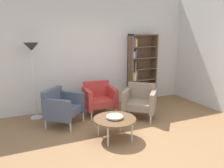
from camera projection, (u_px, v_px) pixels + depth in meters
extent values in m
plane|color=olive|center=(136.00, 145.00, 4.10)|extent=(8.32, 8.32, 0.00)
cube|color=silver|center=(90.00, 52.00, 5.96)|extent=(6.40, 0.12, 2.90)
cube|color=brown|center=(130.00, 70.00, 6.30)|extent=(0.03, 0.30, 1.90)
cube|color=brown|center=(154.00, 68.00, 6.60)|extent=(0.03, 0.30, 1.90)
cube|color=brown|center=(143.00, 35.00, 6.24)|extent=(0.80, 0.30, 0.03)
cube|color=brown|center=(141.00, 100.00, 6.66)|extent=(0.80, 0.30, 0.03)
cube|color=brown|center=(140.00, 68.00, 6.58)|extent=(0.80, 0.02, 1.90)
cube|color=brown|center=(142.00, 90.00, 6.59)|extent=(0.76, 0.28, 0.02)
cube|color=brown|center=(142.00, 79.00, 6.52)|extent=(0.76, 0.28, 0.02)
cube|color=brown|center=(142.00, 69.00, 6.45)|extent=(0.76, 0.28, 0.02)
cube|color=brown|center=(143.00, 58.00, 6.38)|extent=(0.76, 0.28, 0.02)
cube|color=brown|center=(143.00, 47.00, 6.31)|extent=(0.76, 0.28, 0.02)
cube|color=orange|center=(131.00, 98.00, 6.47)|extent=(0.03, 0.24, 0.21)
cube|color=orange|center=(132.00, 98.00, 6.48)|extent=(0.03, 0.22, 0.18)
cube|color=blue|center=(134.00, 97.00, 6.48)|extent=(0.03, 0.20, 0.25)
cube|color=purple|center=(135.00, 97.00, 6.49)|extent=(0.03, 0.19, 0.21)
cube|color=olive|center=(132.00, 87.00, 6.38)|extent=(0.03, 0.18, 0.21)
cube|color=black|center=(133.00, 87.00, 6.39)|extent=(0.03, 0.18, 0.21)
cube|color=orange|center=(134.00, 87.00, 6.41)|extent=(0.02, 0.20, 0.23)
cube|color=blue|center=(135.00, 86.00, 6.45)|extent=(0.04, 0.25, 0.26)
cube|color=yellow|center=(132.00, 76.00, 6.30)|extent=(0.04, 0.17, 0.23)
cube|color=white|center=(133.00, 77.00, 6.34)|extent=(0.02, 0.22, 0.19)
cube|color=white|center=(134.00, 75.00, 6.34)|extent=(0.02, 0.20, 0.27)
cube|color=olive|center=(135.00, 75.00, 6.35)|extent=(0.03, 0.20, 0.27)
cube|color=blue|center=(132.00, 66.00, 6.26)|extent=(0.02, 0.24, 0.20)
cube|color=black|center=(133.00, 65.00, 6.26)|extent=(0.03, 0.21, 0.23)
cube|color=yellow|center=(134.00, 66.00, 6.26)|extent=(0.02, 0.18, 0.20)
cube|color=black|center=(136.00, 66.00, 6.28)|extent=(0.03, 0.17, 0.19)
cube|color=white|center=(132.00, 55.00, 6.20)|extent=(0.03, 0.25, 0.17)
cube|color=green|center=(133.00, 54.00, 6.20)|extent=(0.02, 0.21, 0.19)
cube|color=purple|center=(134.00, 54.00, 6.22)|extent=(0.02, 0.25, 0.22)
cube|color=purple|center=(132.00, 43.00, 6.12)|extent=(0.04, 0.22, 0.21)
cube|color=olive|center=(134.00, 42.00, 6.12)|extent=(0.02, 0.22, 0.26)
cube|color=yellow|center=(135.00, 43.00, 6.14)|extent=(0.04, 0.21, 0.20)
cylinder|color=brown|center=(115.00, 119.00, 4.27)|extent=(0.80, 0.80, 0.02)
cylinder|color=silver|center=(108.00, 136.00, 4.01)|extent=(0.03, 0.03, 0.38)
cylinder|color=silver|center=(132.00, 132.00, 4.20)|extent=(0.03, 0.03, 0.38)
cylinder|color=silver|center=(98.00, 126.00, 4.43)|extent=(0.03, 0.03, 0.38)
cylinder|color=silver|center=(120.00, 122.00, 4.62)|extent=(0.03, 0.03, 0.38)
cylinder|color=beige|center=(115.00, 118.00, 4.26)|extent=(0.13, 0.13, 0.02)
cylinder|color=beige|center=(115.00, 117.00, 4.26)|extent=(0.32, 0.32, 0.02)
torus|color=beige|center=(115.00, 116.00, 4.26)|extent=(0.32, 0.32, 0.02)
cube|color=#4C566B|center=(64.00, 111.00, 4.92)|extent=(0.86, 0.86, 0.16)
cube|color=#4C566B|center=(52.00, 97.00, 4.94)|extent=(0.52, 0.55, 0.38)
cube|color=#4C566B|center=(57.00, 110.00, 4.60)|extent=(0.52, 0.49, 0.46)
cube|color=#4C566B|center=(71.00, 102.00, 5.17)|extent=(0.52, 0.49, 0.46)
cylinder|color=silver|center=(70.00, 126.00, 4.59)|extent=(0.04, 0.04, 0.24)
cylinder|color=silver|center=(83.00, 116.00, 5.15)|extent=(0.04, 0.04, 0.24)
cylinder|color=silver|center=(46.00, 123.00, 4.77)|extent=(0.04, 0.04, 0.24)
cylinder|color=silver|center=(61.00, 113.00, 5.32)|extent=(0.04, 0.04, 0.24)
cube|color=#B73833|center=(100.00, 102.00, 5.52)|extent=(0.67, 0.62, 0.16)
cube|color=#B73833|center=(96.00, 88.00, 5.71)|extent=(0.65, 0.16, 0.38)
cube|color=#B73833|center=(87.00, 99.00, 5.37)|extent=(0.14, 0.62, 0.46)
cube|color=#B73833|center=(112.00, 96.00, 5.59)|extent=(0.14, 0.62, 0.46)
cylinder|color=silver|center=(91.00, 116.00, 5.18)|extent=(0.04, 0.04, 0.24)
cylinder|color=silver|center=(116.00, 112.00, 5.39)|extent=(0.04, 0.04, 0.24)
cylinder|color=silver|center=(85.00, 108.00, 5.71)|extent=(0.04, 0.04, 0.24)
cylinder|color=silver|center=(108.00, 105.00, 5.92)|extent=(0.04, 0.04, 0.24)
cube|color=gray|center=(140.00, 105.00, 5.30)|extent=(0.86, 0.86, 0.16)
cube|color=gray|center=(142.00, 91.00, 5.49)|extent=(0.56, 0.51, 0.38)
cube|color=gray|center=(126.00, 99.00, 5.34)|extent=(0.48, 0.54, 0.46)
cube|color=gray|center=(153.00, 102.00, 5.17)|extent=(0.48, 0.54, 0.46)
cylinder|color=silver|center=(124.00, 116.00, 5.14)|extent=(0.04, 0.04, 0.24)
cylinder|color=silver|center=(151.00, 119.00, 4.98)|extent=(0.04, 0.04, 0.24)
cylinder|color=silver|center=(129.00, 108.00, 5.68)|extent=(0.04, 0.04, 0.24)
cylinder|color=silver|center=(154.00, 110.00, 5.52)|extent=(0.04, 0.04, 0.24)
cylinder|color=silver|center=(37.00, 117.00, 5.36)|extent=(0.28, 0.28, 0.02)
cylinder|color=silver|center=(34.00, 83.00, 5.17)|extent=(0.03, 0.03, 1.65)
cone|color=#2D2D2D|center=(31.00, 47.00, 4.99)|extent=(0.32, 0.32, 0.18)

